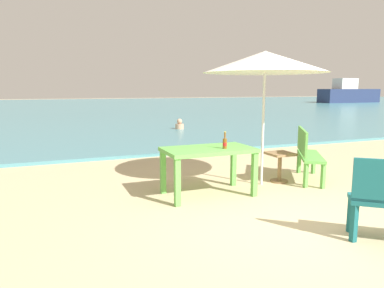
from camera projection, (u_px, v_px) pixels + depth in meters
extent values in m
plane|color=#C6B287|center=(304.00, 225.00, 4.37)|extent=(120.00, 120.00, 0.00)
cube|color=teal|center=(83.00, 107.00, 31.83)|extent=(120.00, 50.00, 0.08)
cube|color=#60B24C|center=(208.00, 150.00, 5.51)|extent=(1.40, 0.80, 0.06)
cube|color=#60B24C|center=(177.00, 183.00, 5.02)|extent=(0.08, 0.08, 0.70)
cube|color=#60B24C|center=(254.00, 175.00, 5.49)|extent=(0.08, 0.08, 0.70)
cube|color=#60B24C|center=(163.00, 172.00, 5.64)|extent=(0.08, 0.08, 0.70)
cube|color=#60B24C|center=(233.00, 166.00, 6.11)|extent=(0.08, 0.08, 0.70)
cylinder|color=brown|center=(225.00, 144.00, 5.43)|extent=(0.06, 0.06, 0.16)
cone|color=brown|center=(225.00, 139.00, 5.42)|extent=(0.06, 0.06, 0.03)
cylinder|color=brown|center=(225.00, 135.00, 5.41)|extent=(0.03, 0.03, 0.09)
cylinder|color=red|center=(225.00, 144.00, 5.43)|extent=(0.07, 0.07, 0.05)
cylinder|color=gold|center=(225.00, 132.00, 5.40)|extent=(0.03, 0.03, 0.01)
cylinder|color=silver|center=(263.00, 120.00, 6.04)|extent=(0.04, 0.04, 2.30)
cone|color=silver|center=(265.00, 62.00, 5.89)|extent=(2.10, 2.10, 0.36)
cube|color=olive|center=(280.00, 154.00, 6.32)|extent=(0.44, 0.44, 0.04)
cylinder|color=olive|center=(280.00, 168.00, 6.37)|extent=(0.07, 0.07, 0.50)
cylinder|color=olive|center=(279.00, 181.00, 6.40)|extent=(0.32, 0.32, 0.03)
cube|color=#196066|center=(351.00, 215.00, 4.13)|extent=(0.06, 0.06, 0.42)
cube|color=#196066|center=(354.00, 223.00, 3.87)|extent=(0.06, 0.06, 0.42)
cube|color=#60B24C|center=(311.00, 156.00, 6.46)|extent=(0.96, 1.20, 0.05)
cube|color=#60B24C|center=(302.00, 141.00, 6.45)|extent=(0.69, 1.03, 0.44)
cube|color=#60B24C|center=(323.00, 176.00, 5.94)|extent=(0.06, 0.06, 0.42)
cube|color=#60B24C|center=(314.00, 163.00, 7.00)|extent=(0.06, 0.06, 0.42)
cube|color=#60B24C|center=(306.00, 176.00, 5.99)|extent=(0.06, 0.06, 0.42)
cube|color=#60B24C|center=(299.00, 162.00, 7.06)|extent=(0.06, 0.06, 0.42)
cylinder|color=tan|center=(180.00, 126.00, 14.12)|extent=(0.34, 0.34, 0.20)
sphere|color=tan|center=(180.00, 121.00, 14.09)|extent=(0.21, 0.21, 0.21)
cube|color=navy|center=(349.00, 96.00, 41.26)|extent=(7.63, 2.08, 1.56)
cube|color=silver|center=(345.00, 84.00, 40.79)|extent=(2.43, 1.56, 1.21)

